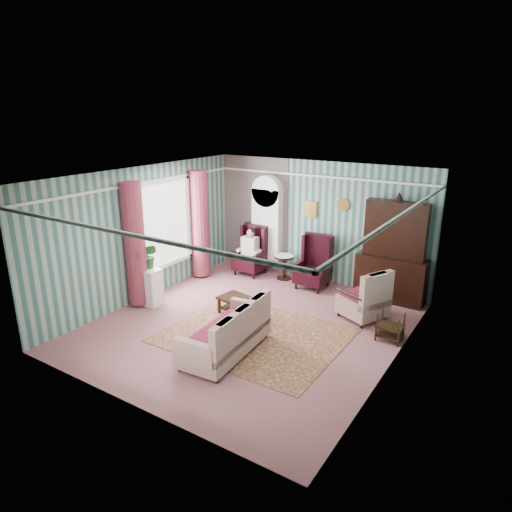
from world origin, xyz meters
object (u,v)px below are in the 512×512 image
Objects in this scene: wingback_left at (250,250)px; wingback_right at (313,262)px; round_side_table at (284,267)px; nest_table at (390,326)px; coffee_table at (239,307)px; dresser_hutch at (393,249)px; seated_woman at (250,252)px; sofa at (225,327)px; bookcase at (267,230)px; plant_stand at (149,286)px; floral_armchair at (363,296)px.

wingback_left is 1.00× the size of wingback_right.
round_side_table is at bearing 169.99° from wingback_right.
nest_table reaches higher than coffee_table.
seated_woman is (-3.50, -0.27, -0.59)m from dresser_hutch.
dresser_hutch reaches higher than sofa.
bookcase is at bearing 165.43° from wingback_right.
wingback_right reaches higher than sofa.
plant_stand is at bearing -120.38° from round_side_table.
wingback_right is 1.75m from seated_woman.
bookcase is at bearing 57.34° from seated_woman.
seated_woman is at bearing 0.00° from wingback_left.
coffee_table is at bearing -62.02° from seated_woman.
seated_woman is 1.47× the size of plant_stand.
wingback_right is 2.81m from nest_table.
coffee_table is (-2.35, -2.44, -1.00)m from dresser_hutch.
coffee_table is at bearing -70.56° from bookcase.
seated_woman is 1.21× the size of floral_armchair.
coffee_table is (-0.67, 1.39, -0.31)m from sofa.
wingback_right is at bearing 0.00° from seated_woman.
coffee_table is (0.25, -2.32, -0.12)m from round_side_table.
wingback_left is 2.08× the size of round_side_table.
plant_stand reaches higher than round_side_table.
floral_armchair is (4.13, 1.80, 0.09)m from plant_stand.
sofa is at bearing -113.60° from dresser_hutch.
coffee_table is (0.90, -2.56, -0.94)m from bookcase.
floral_armchair is (3.33, -0.95, -0.10)m from seated_woman.
dresser_hutch is 3.53m from coffee_table.
floral_armchair is (3.08, -1.34, -0.63)m from bookcase.
sofa is 1.93× the size of floral_armchair.
wingback_left is at bearing 159.15° from nest_table.
wingback_right is 1.85m from floral_armchair.
coffee_table is at bearing -62.02° from wingback_left.
wingback_right is 1.56× the size of plant_stand.
wingback_left and wingback_right have the same top height.
wingback_left is at bearing 73.78° from plant_stand.
round_side_table is 0.32× the size of sofa.
dresser_hutch is (3.25, -0.12, 0.06)m from bookcase.
coffee_table is at bearing -105.31° from wingback_right.
bookcase is at bearing 109.44° from coffee_table.
bookcase is 2.30× the size of floral_armchair.
round_side_table is at bearing 91.09° from floral_armchair.
floral_armchair is (1.50, 2.61, -0.00)m from sofa.
sofa is at bearing -75.98° from round_side_table.
coffee_table is (-0.60, -2.17, -0.44)m from wingback_right.
plant_stand is 4.51m from floral_armchair.
floral_armchair is (2.43, -1.10, 0.19)m from round_side_table.
plant_stand reaches higher than coffee_table.
sofa is 3.01m from floral_armchair.
wingback_left is 1.50× the size of coffee_table.
seated_woman is (-1.75, 0.00, -0.04)m from wingback_right.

